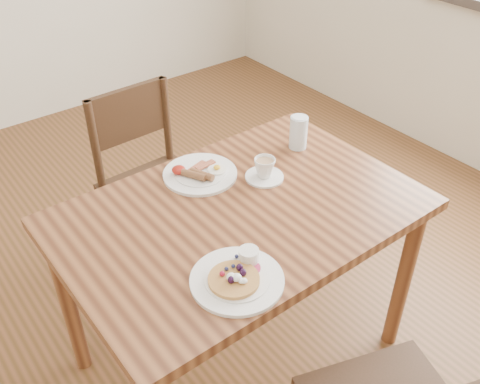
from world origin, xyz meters
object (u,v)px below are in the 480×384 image
at_px(breakfast_plate, 199,173).
at_px(teacup_saucer, 265,170).
at_px(dining_table, 240,231).
at_px(chair_far, 151,179).
at_px(pancake_plate, 238,277).
at_px(water_glass, 298,132).

bearing_deg(breakfast_plate, teacup_saucer, -40.54).
distance_m(dining_table, chair_far, 0.69).
relative_size(chair_far, pancake_plate, 3.26).
bearing_deg(dining_table, pancake_plate, -128.92).
xyz_separation_m(dining_table, pancake_plate, (-0.21, -0.26, 0.11)).
xyz_separation_m(dining_table, breakfast_plate, (0.00, 0.24, 0.11)).
relative_size(dining_table, water_glass, 9.16).
bearing_deg(teacup_saucer, breakfast_plate, 139.46).
bearing_deg(dining_table, water_glass, 22.51).
relative_size(pancake_plate, teacup_saucer, 1.93).
bearing_deg(teacup_saucer, water_glass, 19.25).
distance_m(teacup_saucer, water_glass, 0.26).
bearing_deg(water_glass, pancake_plate, -145.54).
distance_m(breakfast_plate, teacup_saucer, 0.24).
bearing_deg(breakfast_plate, chair_far, 87.23).
height_order(dining_table, water_glass, water_glass).
xyz_separation_m(teacup_saucer, water_glass, (0.24, 0.08, 0.03)).
relative_size(pancake_plate, water_glass, 2.06).
bearing_deg(water_glass, dining_table, -157.49).
bearing_deg(dining_table, breakfast_plate, 89.46).
height_order(dining_table, breakfast_plate, breakfast_plate).
xyz_separation_m(chair_far, water_glass, (0.40, -0.50, 0.32)).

